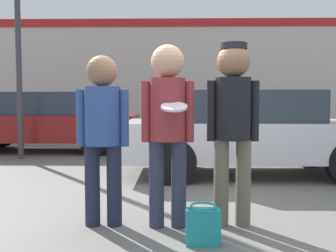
{
  "coord_description": "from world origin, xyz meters",
  "views": [
    {
      "loc": [
        -0.09,
        -4.01,
        1.24
      ],
      "look_at": [
        -0.16,
        -0.15,
        0.99
      ],
      "focal_mm": 40.0,
      "sensor_mm": 36.0,
      "label": 1
    }
  ],
  "objects_px": {
    "parked_car_near": "(249,132)",
    "handbag": "(203,225)",
    "parked_car_far": "(43,122)",
    "person_middle_with_frisbee": "(168,118)",
    "person_left": "(103,125)",
    "person_right": "(233,115)",
    "shrub": "(275,118)"
  },
  "relations": [
    {
      "from": "person_left",
      "to": "person_right",
      "type": "xyz_separation_m",
      "value": [
        1.29,
        0.02,
        0.1
      ]
    },
    {
      "from": "person_left",
      "to": "person_middle_with_frisbee",
      "type": "height_order",
      "value": "person_middle_with_frisbee"
    },
    {
      "from": "parked_car_near",
      "to": "handbag",
      "type": "relative_size",
      "value": 12.07
    },
    {
      "from": "parked_car_near",
      "to": "handbag",
      "type": "distance_m",
      "value": 3.39
    },
    {
      "from": "shrub",
      "to": "handbag",
      "type": "relative_size",
      "value": 3.78
    },
    {
      "from": "person_middle_with_frisbee",
      "to": "parked_car_near",
      "type": "height_order",
      "value": "person_middle_with_frisbee"
    },
    {
      "from": "parked_car_near",
      "to": "shrub",
      "type": "bearing_deg",
      "value": 71.9
    },
    {
      "from": "person_right",
      "to": "shrub",
      "type": "relative_size",
      "value": 1.37
    },
    {
      "from": "handbag",
      "to": "person_middle_with_frisbee",
      "type": "bearing_deg",
      "value": 124.94
    },
    {
      "from": "parked_car_near",
      "to": "shrub",
      "type": "relative_size",
      "value": 3.2
    },
    {
      "from": "shrub",
      "to": "person_left",
      "type": "bearing_deg",
      "value": -113.7
    },
    {
      "from": "person_left",
      "to": "parked_car_far",
      "type": "xyz_separation_m",
      "value": [
        -2.62,
        5.67,
        -0.27
      ]
    },
    {
      "from": "parked_car_far",
      "to": "handbag",
      "type": "distance_m",
      "value": 7.15
    },
    {
      "from": "person_left",
      "to": "parked_car_far",
      "type": "bearing_deg",
      "value": 114.78
    },
    {
      "from": "person_right",
      "to": "handbag",
      "type": "relative_size",
      "value": 5.17
    },
    {
      "from": "parked_car_near",
      "to": "parked_car_far",
      "type": "distance_m",
      "value": 5.48
    },
    {
      "from": "shrub",
      "to": "parked_car_far",
      "type": "bearing_deg",
      "value": -148.8
    },
    {
      "from": "parked_car_near",
      "to": "parked_car_far",
      "type": "relative_size",
      "value": 0.91
    },
    {
      "from": "parked_car_far",
      "to": "handbag",
      "type": "relative_size",
      "value": 13.3
    },
    {
      "from": "parked_car_near",
      "to": "parked_car_far",
      "type": "bearing_deg",
      "value": 147.1
    },
    {
      "from": "person_right",
      "to": "parked_car_near",
      "type": "distance_m",
      "value": 2.78
    },
    {
      "from": "person_left",
      "to": "parked_car_far",
      "type": "relative_size",
      "value": 0.36
    },
    {
      "from": "person_middle_with_frisbee",
      "to": "person_left",
      "type": "bearing_deg",
      "value": 176.77
    },
    {
      "from": "person_right",
      "to": "parked_car_near",
      "type": "relative_size",
      "value": 0.43
    },
    {
      "from": "person_left",
      "to": "handbag",
      "type": "distance_m",
      "value": 1.37
    },
    {
      "from": "person_right",
      "to": "parked_car_far",
      "type": "bearing_deg",
      "value": 124.68
    },
    {
      "from": "shrub",
      "to": "handbag",
      "type": "height_order",
      "value": "shrub"
    },
    {
      "from": "shrub",
      "to": "parked_car_near",
      "type": "bearing_deg",
      "value": -108.1
    },
    {
      "from": "person_middle_with_frisbee",
      "to": "handbag",
      "type": "distance_m",
      "value": 1.07
    },
    {
      "from": "parked_car_near",
      "to": "shrub",
      "type": "distance_m",
      "value": 7.57
    },
    {
      "from": "person_right",
      "to": "shrub",
      "type": "bearing_deg",
      "value": 72.83
    },
    {
      "from": "shrub",
      "to": "handbag",
      "type": "bearing_deg",
      "value": -108.03
    }
  ]
}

